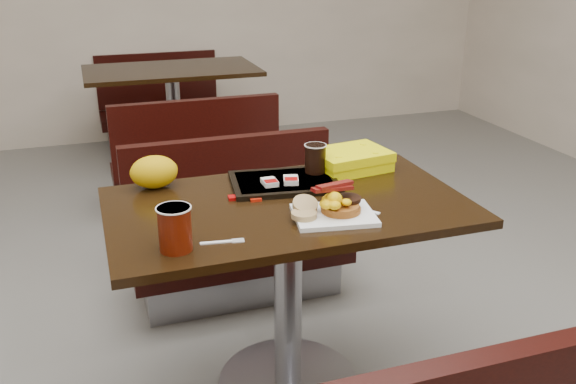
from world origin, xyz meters
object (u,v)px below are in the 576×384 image
object	(u,v)px
knife	(354,207)
platter	(334,215)
tray	(284,182)
paper_bag	(154,172)
fork	(216,242)
table_far	(175,120)
hashbrown_sleeve_left	(270,182)
hashbrown_sleeve_right	(291,180)
clamshell	(351,160)
bench_near_n	(240,226)
bench_far_s	(192,150)
coffee_cup_near	(175,229)
coffee_cup_far	(315,158)
table_near	(288,299)
pancake_stack	(341,207)
bench_far_n	(162,101)

from	to	relation	value
knife	platter	bearing A→B (deg)	-98.71
tray	paper_bag	world-z (taller)	paper_bag
fork	table_far	bearing A→B (deg)	91.92
hashbrown_sleeve_left	hashbrown_sleeve_right	distance (m)	0.08
platter	clamshell	size ratio (longest dim) A/B	0.91
bench_near_n	knife	distance (m)	0.92
platter	paper_bag	distance (m)	0.68
tray	paper_bag	bearing A→B (deg)	172.62
table_far	platter	distance (m)	2.79
knife	hashbrown_sleeve_right	xyz separation A→B (m)	(-0.14, 0.25, 0.02)
platter	hashbrown_sleeve_left	world-z (taller)	hashbrown_sleeve_left
knife	bench_far_s	bearing A→B (deg)	148.92
tray	paper_bag	xyz separation A→B (m)	(-0.45, 0.12, 0.05)
coffee_cup_near	fork	distance (m)	0.13
table_far	coffee_cup_near	world-z (taller)	coffee_cup_near
bench_near_n	hashbrown_sleeve_right	distance (m)	0.70
paper_bag	knife	bearing A→B (deg)	-33.72
clamshell	fork	bearing A→B (deg)	-151.63
tray	coffee_cup_near	bearing A→B (deg)	-131.27
coffee_cup_far	knife	bearing A→B (deg)	-87.15
tray	table_near	bearing A→B (deg)	-96.60
fork	hashbrown_sleeve_left	xyz separation A→B (m)	(0.27, 0.36, 0.02)
clamshell	bench_far_s	bearing A→B (deg)	93.33
coffee_cup_far	clamshell	distance (m)	0.17
bench_near_n	table_near	bearing A→B (deg)	-90.00
pancake_stack	hashbrown_sleeve_left	xyz separation A→B (m)	(-0.15, 0.29, -0.00)
knife	coffee_cup_far	xyz separation A→B (m)	(-0.02, 0.32, 0.07)
clamshell	tray	bearing A→B (deg)	-173.48
bench_far_n	paper_bag	xyz separation A→B (m)	(-0.40, -3.01, 0.45)
platter	coffee_cup_far	world-z (taller)	coffee_cup_far
table_near	bench_far_s	distance (m)	1.90
table_far	knife	bearing A→B (deg)	-85.92
bench_far_s	clamshell	world-z (taller)	clamshell
table_far	coffee_cup_near	size ratio (longest dim) A/B	9.19
bench_near_n	fork	world-z (taller)	fork
pancake_stack	coffee_cup_far	xyz separation A→B (m)	(0.05, 0.37, 0.04)
coffee_cup_far	fork	bearing A→B (deg)	-137.46
bench_near_n	table_far	size ratio (longest dim) A/B	0.83
coffee_cup_far	paper_bag	bearing A→B (deg)	172.55
table_near	platter	world-z (taller)	platter
coffee_cup_far	bench_near_n	bearing A→B (deg)	109.98
bench_far_s	coffee_cup_near	size ratio (longest dim) A/B	7.66
bench_far_s	paper_bag	world-z (taller)	paper_bag
bench_near_n	bench_far_n	distance (m)	2.60
bench_near_n	table_far	distance (m)	1.90
table_far	paper_bag	distance (m)	2.39
pancake_stack	hashbrown_sleeve_right	distance (m)	0.30
fork	knife	distance (m)	0.50
bench_far_n	pancake_stack	xyz separation A→B (m)	(0.13, -3.45, 0.42)
bench_far_s	coffee_cup_near	distance (m)	2.21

